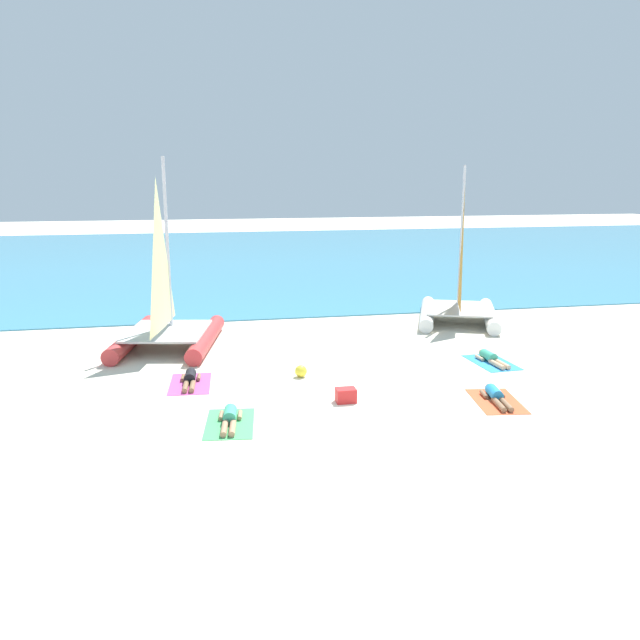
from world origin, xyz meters
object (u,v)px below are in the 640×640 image
(sunbather_center_left, at_px, (230,417))
(cooler_box, at_px, (346,395))
(sunbather_center_right, at_px, (496,396))
(beach_ball, at_px, (301,371))
(sailboat_white, at_px, (459,300))
(towel_center_right, at_px, (496,401))
(towel_leftmost, at_px, (190,384))
(sunbather_rightmost, at_px, (491,358))
(towel_rightmost, at_px, (492,362))
(sailboat_red, at_px, (167,320))
(towel_center_left, at_px, (230,424))
(sunbather_leftmost, at_px, (190,379))

(sunbather_center_left, distance_m, cooler_box, 3.08)
(sunbather_center_right, bearing_deg, beach_ball, 155.53)
(sailboat_white, height_order, cooler_box, sailboat_white)
(sunbather_center_left, relative_size, towel_center_right, 0.83)
(sailboat_white, bearing_deg, towel_center_right, -85.53)
(towel_leftmost, distance_m, sunbather_center_left, 3.20)
(sunbather_center_left, xyz_separation_m, sunbather_rightmost, (8.16, 3.41, 0.00))
(sunbather_center_right, bearing_deg, towel_rightmost, 73.76)
(cooler_box, bearing_deg, sailboat_white, 51.09)
(towel_rightmost, distance_m, cooler_box, 5.77)
(sailboat_red, height_order, cooler_box, sailboat_red)
(towel_leftmost, xyz_separation_m, sunbather_center_right, (7.64, -2.88, 0.13))
(sailboat_white, xyz_separation_m, towel_center_right, (-2.66, -8.66, -0.88))
(sunbather_center_left, height_order, sunbather_center_right, same)
(towel_center_left, bearing_deg, sunbather_center_left, 83.26)
(towel_leftmost, height_order, sunbather_center_left, sunbather_center_left)
(sunbather_leftmost, bearing_deg, towel_leftmost, -90.00)
(sailboat_red, bearing_deg, towel_leftmost, -69.20)
(sunbather_leftmost, height_order, towel_center_left, sunbather_leftmost)
(sailboat_red, height_order, sunbather_leftmost, sailboat_red)
(towel_center_left, bearing_deg, sailboat_red, 102.52)
(sunbather_center_right, distance_m, beach_ball, 5.39)
(sunbather_center_left, bearing_deg, towel_center_left, -90.00)
(sailboat_red, bearing_deg, towel_rightmost, -10.13)
(towel_center_left, relative_size, cooler_box, 3.80)
(towel_center_left, relative_size, beach_ball, 5.51)
(towel_center_right, height_order, sunbather_center_right, sunbather_center_right)
(sunbather_center_left, distance_m, sunbather_rightmost, 8.84)
(sunbather_center_right, relative_size, beach_ball, 4.54)
(towel_center_left, bearing_deg, beach_ball, 55.02)
(sunbather_center_right, bearing_deg, towel_leftmost, 167.40)
(sunbather_rightmost, bearing_deg, cooler_box, -156.98)
(sunbather_leftmost, xyz_separation_m, sunbather_rightmost, (9.05, 0.28, 0.00))
(sunbather_leftmost, distance_m, towel_center_right, 8.20)
(towel_center_left, distance_m, cooler_box, 3.11)
(towel_leftmost, xyz_separation_m, sunbather_rightmost, (9.06, 0.34, 0.13))
(sunbather_leftmost, xyz_separation_m, sunbather_center_right, (7.63, -2.94, 0.00))
(sailboat_red, xyz_separation_m, sunbather_center_left, (1.60, -7.11, -0.79))
(towel_rightmost, xyz_separation_m, beach_ball, (-5.96, -0.26, 0.17))
(sailboat_white, relative_size, towel_center_right, 3.15)
(sailboat_red, bearing_deg, sunbather_rightmost, -9.80)
(sunbather_center_right, distance_m, sunbather_rightmost, 3.52)
(sailboat_red, height_order, towel_rightmost, sailboat_red)
(beach_ball, relative_size, cooler_box, 0.69)
(sunbather_center_left, relative_size, sunbather_rightmost, 1.00)
(towel_leftmost, height_order, towel_center_right, same)
(towel_leftmost, height_order, towel_center_left, same)
(towel_leftmost, bearing_deg, towel_rightmost, 1.75)
(sunbather_leftmost, xyz_separation_m, towel_rightmost, (9.06, 0.21, -0.13))
(sunbather_rightmost, bearing_deg, sailboat_white, 73.68)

